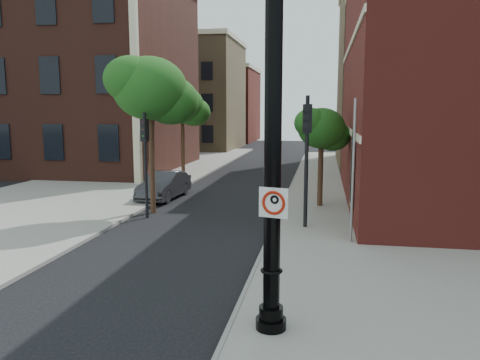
% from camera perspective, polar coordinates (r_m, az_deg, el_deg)
% --- Properties ---
extents(ground, '(120.00, 120.00, 0.00)m').
position_cam_1_polar(ground, '(10.85, -11.95, -15.78)').
color(ground, black).
rests_on(ground, ground).
extents(sidewalk_right, '(8.00, 60.00, 0.12)m').
position_cam_1_polar(sidewalk_right, '(19.75, 16.24, -4.63)').
color(sidewalk_right, gray).
rests_on(sidewalk_right, ground).
extents(sidewalk_left, '(10.00, 50.00, 0.12)m').
position_cam_1_polar(sidewalk_left, '(30.33, -15.02, -0.08)').
color(sidewalk_left, gray).
rests_on(sidewalk_left, ground).
extents(curb_edge, '(0.10, 60.00, 0.14)m').
position_cam_1_polar(curb_edge, '(19.70, 4.71, -4.31)').
color(curb_edge, gray).
rests_on(curb_edge, ground).
extents(victorian_building, '(18.60, 14.60, 17.95)m').
position_cam_1_polar(victorian_building, '(38.83, -21.35, 14.31)').
color(victorian_building, '#4F271D').
rests_on(victorian_building, ground).
extents(bg_building_tan_a, '(12.00, 12.00, 12.00)m').
position_cam_1_polar(bg_building_tan_a, '(55.46, -6.56, 10.06)').
color(bg_building_tan_a, olive).
rests_on(bg_building_tan_a, ground).
extents(bg_building_red, '(12.00, 12.00, 10.00)m').
position_cam_1_polar(bg_building_red, '(68.98, -3.18, 8.95)').
color(bg_building_red, maroon).
rests_on(bg_building_red, ground).
extents(lamppost, '(0.61, 0.61, 7.27)m').
position_cam_1_polar(lamppost, '(8.87, 3.99, 1.55)').
color(lamppost, black).
rests_on(lamppost, ground).
extents(no_parking_sign, '(0.57, 0.16, 0.58)m').
position_cam_1_polar(no_parking_sign, '(8.79, 4.11, -2.75)').
color(no_parking_sign, white).
rests_on(no_parking_sign, ground).
extents(parked_car, '(1.68, 4.21, 1.36)m').
position_cam_1_polar(parked_car, '(23.85, -9.22, -0.66)').
color(parked_car, '#313136').
rests_on(parked_car, ground).
extents(traffic_signal_left, '(0.32, 0.38, 4.36)m').
position_cam_1_polar(traffic_signal_left, '(19.45, -11.49, 3.93)').
color(traffic_signal_left, black).
rests_on(traffic_signal_left, ground).
extents(traffic_signal_right, '(0.35, 0.42, 4.96)m').
position_cam_1_polar(traffic_signal_right, '(17.21, 8.14, 4.79)').
color(traffic_signal_right, black).
rests_on(traffic_signal_right, ground).
extents(utility_pole, '(0.10, 0.10, 4.81)m').
position_cam_1_polar(utility_pole, '(15.64, 13.61, 0.82)').
color(utility_pole, '#999999').
rests_on(utility_pole, ground).
extents(street_tree_a, '(3.70, 3.34, 6.67)m').
position_cam_1_polar(street_tree_a, '(20.40, -10.75, 10.71)').
color(street_tree_a, '#382716').
rests_on(street_tree_a, ground).
extents(street_tree_b, '(3.31, 2.99, 5.96)m').
position_cam_1_polar(street_tree_b, '(30.76, -6.97, 8.95)').
color(street_tree_b, '#382716').
rests_on(street_tree_b, ground).
extents(street_tree_c, '(2.52, 2.28, 4.54)m').
position_cam_1_polar(street_tree_c, '(21.35, 9.99, 6.08)').
color(street_tree_c, '#382716').
rests_on(street_tree_c, ground).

